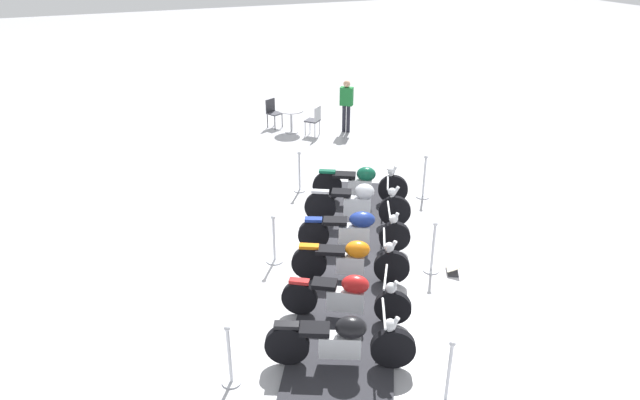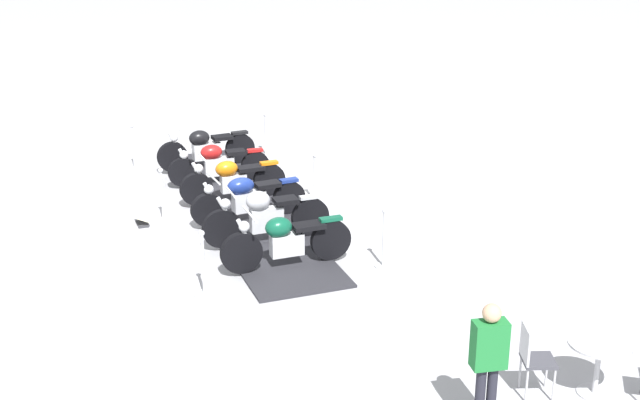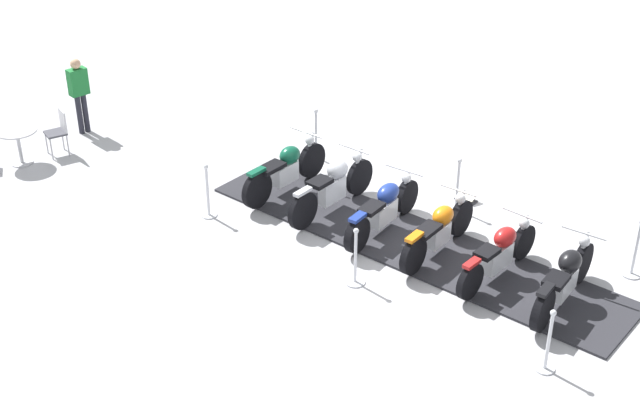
{
  "view_description": "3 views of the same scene",
  "coord_description": "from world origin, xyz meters",
  "views": [
    {
      "loc": [
        -4.11,
        -8.45,
        5.94
      ],
      "look_at": [
        -0.05,
        1.51,
        0.76
      ],
      "focal_mm": 31.78,
      "sensor_mm": 36.0,
      "label": 1
    },
    {
      "loc": [
        11.18,
        11.7,
        6.17
      ],
      "look_at": [
        -0.29,
        1.78,
        0.58
      ],
      "focal_mm": 49.72,
      "sensor_mm": 36.0,
      "label": 2
    },
    {
      "loc": [
        -12.92,
        -0.87,
        8.1
      ],
      "look_at": [
        -0.33,
        1.49,
        0.89
      ],
      "focal_mm": 49.45,
      "sensor_mm": 36.0,
      "label": 3
    }
  ],
  "objects": [
    {
      "name": "ground_plane",
      "position": [
        0.0,
        0.0,
        0.0
      ],
      "size": [
        80.0,
        80.0,
        0.0
      ],
      "primitive_type": "plane",
      "color": "#B2B2B7"
    },
    {
      "name": "display_platform",
      "position": [
        0.0,
        0.0,
        0.02
      ],
      "size": [
        5.2,
        7.67,
        0.04
      ],
      "primitive_type": "cube",
      "rotation": [
        0.0,
        0.0,
        1.07
      ],
      "color": "#28282D",
      "rests_on": "ground_plane"
    },
    {
      "name": "motorcycle_black",
      "position": [
        -1.33,
        -2.49,
        0.5
      ],
      "size": [
        2.07,
        1.12,
        0.98
      ],
      "rotation": [
        0.0,
        0.0,
        -0.43
      ],
      "color": "black",
      "rests_on": "display_platform"
    },
    {
      "name": "motorcycle_maroon",
      "position": [
        -0.78,
        -1.51,
        0.49
      ],
      "size": [
        1.9,
        1.27,
        0.9
      ],
      "rotation": [
        0.0,
        0.0,
        -0.55
      ],
      "color": "black",
      "rests_on": "display_platform"
    },
    {
      "name": "motorcycle_copper",
      "position": [
        -0.25,
        -0.51,
        0.49
      ],
      "size": [
        1.98,
        1.12,
        0.96
      ],
      "rotation": [
        0.0,
        0.0,
        -0.48
      ],
      "color": "black",
      "rests_on": "display_platform"
    },
    {
      "name": "motorcycle_navy",
      "position": [
        0.31,
        0.48,
        0.49
      ],
      "size": [
        2.11,
        1.16,
        0.93
      ],
      "rotation": [
        0.0,
        0.0,
        -0.43
      ],
      "color": "black",
      "rests_on": "display_platform"
    },
    {
      "name": "motorcycle_chrome",
      "position": [
        0.85,
        1.47,
        0.55
      ],
      "size": [
        2.09,
        1.22,
        1.02
      ],
      "rotation": [
        0.0,
        0.0,
        -0.5
      ],
      "color": "black",
      "rests_on": "display_platform"
    },
    {
      "name": "motorcycle_forest",
      "position": [
        1.39,
        2.47,
        0.52
      ],
      "size": [
        2.04,
        1.23,
        1.02
      ],
      "rotation": [
        0.0,
        0.0,
        -0.5
      ],
      "color": "black",
      "rests_on": "display_platform"
    },
    {
      "name": "stanchion_right_front",
      "position": [
        -0.27,
        -3.66,
        0.32
      ],
      "size": [
        0.34,
        0.34,
        1.05
      ],
      "color": "silver",
      "rests_on": "ground_plane"
    },
    {
      "name": "stanchion_left_mid",
      "position": [
        -1.34,
        0.73,
        0.31
      ],
      "size": [
        0.34,
        0.34,
        1.02
      ],
      "color": "silver",
      "rests_on": "ground_plane"
    },
    {
      "name": "stanchion_left_rear",
      "position": [
        0.27,
        3.66,
        0.38
      ],
      "size": [
        0.28,
        0.28,
        1.05
      ],
      "color": "silver",
      "rests_on": "ground_plane"
    },
    {
      "name": "stanchion_right_mid",
      "position": [
        1.34,
        -0.73,
        0.36
      ],
      "size": [
        0.31,
        0.31,
        1.06
      ],
      "color": "silver",
      "rests_on": "ground_plane"
    },
    {
      "name": "stanchion_left_front",
      "position": [
        -2.94,
        -2.19,
        0.36
      ],
      "size": [
        0.28,
        0.28,
        1.02
      ],
      "color": "silver",
      "rests_on": "ground_plane"
    },
    {
      "name": "stanchion_right_rear",
      "position": [
        2.94,
        2.19,
        0.34
      ],
      "size": [
        0.34,
        0.34,
        1.09
      ],
      "color": "silver",
      "rests_on": "ground_plane"
    },
    {
      "name": "info_placard",
      "position": [
        1.7,
        -0.91,
        0.07
      ],
      "size": [
        0.39,
        0.46,
        0.2
      ],
      "rotation": [
        0.0,
        0.0,
        4.21
      ],
      "color": "#333338",
      "rests_on": "ground_plane"
    },
    {
      "name": "cafe_table",
      "position": [
        1.6,
        8.0,
        0.56
      ],
      "size": [
        0.8,
        0.8,
        0.74
      ],
      "color": "#B7B7BC",
      "rests_on": "ground_plane"
    },
    {
      "name": "cafe_chair_across_table",
      "position": [
        2.16,
        7.39,
        0.55
      ],
      "size": [
        0.57,
        0.57,
        0.95
      ],
      "rotation": [
        0.0,
        0.0,
        2.31
      ],
      "color": "#B7B7BC",
      "rests_on": "ground_plane"
    },
    {
      "name": "bystander_person",
      "position": [
        3.24,
        7.37,
        1.0
      ],
      "size": [
        0.45,
        0.42,
        1.68
      ],
      "rotation": [
        0.0,
        0.0,
        -2.23
      ],
      "color": "#23232D",
      "rests_on": "ground_plane"
    }
  ]
}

